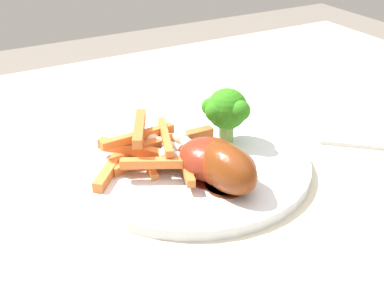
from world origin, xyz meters
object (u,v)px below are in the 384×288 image
chicken_drumstick_far (222,167)px  chicken_drumstick_extra (224,166)px  carrot_fries_pile (151,151)px  broccoli_floret_front (226,109)px  chicken_drumstick_near (208,159)px  dinner_plate (192,164)px  dining_table (155,251)px

chicken_drumstick_far → chicken_drumstick_extra: chicken_drumstick_extra is taller
carrot_fries_pile → chicken_drumstick_extra: chicken_drumstick_extra is taller
broccoli_floret_front → chicken_drumstick_far: 0.10m
chicken_drumstick_near → chicken_drumstick_extra: chicken_drumstick_extra is taller
chicken_drumstick_extra → chicken_drumstick_far: bearing=-80.7°
carrot_fries_pile → chicken_drumstick_near: 0.07m
dinner_plate → carrot_fries_pile: carrot_fries_pile is taller
dining_table → chicken_drumstick_extra: size_ratio=9.17×
chicken_drumstick_far → dinner_plate: bearing=-89.3°
dining_table → broccoli_floret_front: bearing=-169.5°
broccoli_floret_front → chicken_drumstick_near: (0.06, 0.06, -0.02)m
dining_table → chicken_drumstick_extra: chicken_drumstick_extra is taller
chicken_drumstick_near → dining_table: bearing=-38.9°
dining_table → chicken_drumstick_near: bearing=141.1°
carrot_fries_pile → chicken_drumstick_near: carrot_fries_pile is taller
chicken_drumstick_far → chicken_drumstick_extra: bearing=99.3°
dining_table → dinner_plate: dinner_plate is taller
chicken_drumstick_extra → dining_table: bearing=-51.6°
chicken_drumstick_near → broccoli_floret_front: bearing=-135.3°
chicken_drumstick_near → chicken_drumstick_extra: size_ratio=0.96×
dinner_plate → chicken_drumstick_near: (0.00, 0.04, 0.03)m
carrot_fries_pile → chicken_drumstick_near: bearing=126.8°
dinner_plate → chicken_drumstick_extra: bearing=91.2°
chicken_drumstick_far → chicken_drumstick_extra: (-0.00, 0.00, 0.00)m
dining_table → chicken_drumstick_extra: (-0.05, 0.07, 0.14)m
broccoli_floret_front → chicken_drumstick_near: 0.09m
chicken_drumstick_far → chicken_drumstick_near: bearing=-82.6°
chicken_drumstick_far → chicken_drumstick_extra: 0.00m
dining_table → chicken_drumstick_near: size_ratio=9.51×
dinner_plate → chicken_drumstick_far: 0.07m
chicken_drumstick_near → chicken_drumstick_far: chicken_drumstick_far is taller
broccoli_floret_front → carrot_fries_pile: 0.10m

